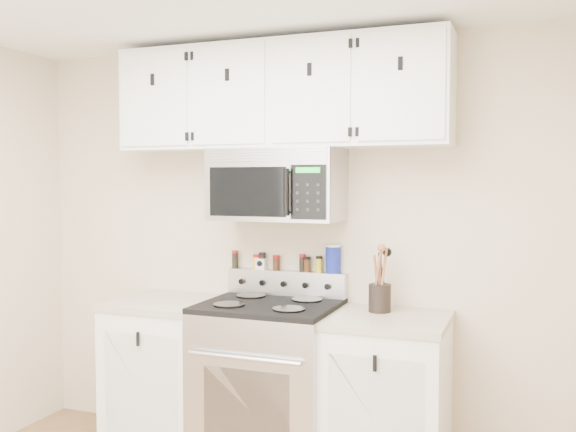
# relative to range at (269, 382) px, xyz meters

# --- Properties ---
(back_wall) EXTENTS (3.50, 0.01, 2.50)m
(back_wall) POSITION_rel_range_xyz_m (0.00, 0.32, 0.76)
(back_wall) COLOR beige
(back_wall) RESTS_ON floor
(range) EXTENTS (0.76, 0.65, 1.10)m
(range) POSITION_rel_range_xyz_m (0.00, 0.00, 0.00)
(range) COLOR #B7B7BA
(range) RESTS_ON floor
(base_cabinet_left) EXTENTS (0.64, 0.62, 0.92)m
(base_cabinet_left) POSITION_rel_range_xyz_m (-0.69, 0.02, -0.03)
(base_cabinet_left) COLOR white
(base_cabinet_left) RESTS_ON floor
(base_cabinet_right) EXTENTS (0.64, 0.62, 0.92)m
(base_cabinet_right) POSITION_rel_range_xyz_m (0.69, 0.02, -0.03)
(base_cabinet_right) COLOR white
(base_cabinet_right) RESTS_ON floor
(microwave) EXTENTS (0.76, 0.44, 0.42)m
(microwave) POSITION_rel_range_xyz_m (0.00, 0.13, 1.14)
(microwave) COLOR #9E9EA3
(microwave) RESTS_ON back_wall
(upper_cabinets) EXTENTS (2.00, 0.35, 0.62)m
(upper_cabinets) POSITION_rel_range_xyz_m (-0.00, 0.15, 1.66)
(upper_cabinets) COLOR white
(upper_cabinets) RESTS_ON back_wall
(utensil_crock) EXTENTS (0.12, 0.12, 0.36)m
(utensil_crock) POSITION_rel_range_xyz_m (0.62, 0.12, 0.52)
(utensil_crock) COLOR black
(utensil_crock) RESTS_ON base_cabinet_right
(kitchen_timer) EXTENTS (0.06, 0.05, 0.07)m
(kitchen_timer) POSITION_rel_range_xyz_m (-0.17, 0.28, 0.65)
(kitchen_timer) COLOR white
(kitchen_timer) RESTS_ON range
(salt_canister) EXTENTS (0.09, 0.09, 0.17)m
(salt_canister) POSITION_rel_range_xyz_m (0.30, 0.28, 0.70)
(salt_canister) COLOR navy
(salt_canister) RESTS_ON range
(spice_jar_0) EXTENTS (0.04, 0.04, 0.11)m
(spice_jar_0) POSITION_rel_range_xyz_m (-0.35, 0.28, 0.67)
(spice_jar_0) COLOR black
(spice_jar_0) RESTS_ON range
(spice_jar_1) EXTENTS (0.05, 0.05, 0.09)m
(spice_jar_1) POSITION_rel_range_xyz_m (-0.20, 0.28, 0.66)
(spice_jar_1) COLOR yellow
(spice_jar_1) RESTS_ON range
(spice_jar_2) EXTENTS (0.04, 0.04, 0.11)m
(spice_jar_2) POSITION_rel_range_xyz_m (-0.16, 0.28, 0.67)
(spice_jar_2) COLOR black
(spice_jar_2) RESTS_ON range
(spice_jar_3) EXTENTS (0.04, 0.04, 0.09)m
(spice_jar_3) POSITION_rel_range_xyz_m (-0.07, 0.28, 0.66)
(spice_jar_3) COLOR #381C0D
(spice_jar_3) RESTS_ON range
(spice_jar_4) EXTENTS (0.04, 0.04, 0.11)m
(spice_jar_4) POSITION_rel_range_xyz_m (0.10, 0.28, 0.67)
(spice_jar_4) COLOR black
(spice_jar_4) RESTS_ON range
(spice_jar_5) EXTENTS (0.04, 0.04, 0.09)m
(spice_jar_5) POSITION_rel_range_xyz_m (0.13, 0.28, 0.66)
(spice_jar_5) COLOR #462810
(spice_jar_5) RESTS_ON range
(spice_jar_6) EXTENTS (0.04, 0.04, 0.10)m
(spice_jar_6) POSITION_rel_range_xyz_m (0.21, 0.28, 0.66)
(spice_jar_6) COLOR gold
(spice_jar_6) RESTS_ON range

